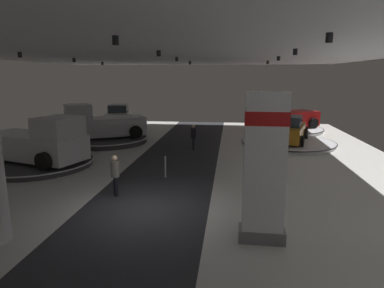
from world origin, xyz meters
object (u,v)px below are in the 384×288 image
display_platform_deep_left (119,126)px  visitor_walking_near (115,173)px  pickup_truck_deep_right (283,117)px  brand_sign_pylon (264,167)px  display_car_far_right (289,130)px  display_platform_far_right (288,143)px  pickup_truck_mid_left (39,143)px  display_platform_mid_left (36,163)px  display_platform_deep_right (285,129)px  display_platform_far_left (106,139)px  display_car_deep_left (118,116)px  pickup_truck_far_left (100,124)px  visitor_walking_far (194,136)px

display_platform_deep_left → visitor_walking_near: bearing=-71.5°
display_platform_deep_left → pickup_truck_deep_right: bearing=-1.5°
brand_sign_pylon → pickup_truck_deep_right: 19.38m
display_car_far_right → display_platform_far_right: bearing=73.6°
pickup_truck_mid_left → display_platform_mid_left: bearing=162.6°
display_platform_far_right → pickup_truck_mid_left: 15.03m
display_platform_deep_left → visitor_walking_near: 17.42m
display_platform_mid_left → display_platform_deep_right: (14.25, 12.60, -0.01)m
brand_sign_pylon → pickup_truck_mid_left: size_ratio=0.72×
brand_sign_pylon → display_platform_deep_right: bearing=79.5°
display_platform_far_left → display_platform_far_right: display_platform_far_left is taller
display_platform_mid_left → display_car_far_right: bearing=27.0°
display_car_deep_left → display_platform_far_left: 6.72m
display_car_far_right → display_platform_deep_right: 5.81m
display_platform_deep_left → display_platform_far_right: bearing=-23.4°
display_platform_deep_right → visitor_walking_near: size_ratio=3.81×
brand_sign_pylon → display_platform_mid_left: bearing=148.2°
pickup_truck_mid_left → pickup_truck_deep_right: bearing=42.6°
display_car_deep_left → visitor_walking_near: bearing=-71.5°
display_platform_far_left → display_car_far_right: 12.32m
display_platform_mid_left → visitor_walking_near: 6.67m
display_platform_mid_left → display_platform_deep_right: display_platform_mid_left is taller
brand_sign_pylon → pickup_truck_far_left: size_ratio=0.72×
display_platform_deep_left → display_platform_mid_left: bearing=-89.8°
display_platform_mid_left → pickup_truck_mid_left: size_ratio=1.00×
pickup_truck_far_left → display_platform_far_right: bearing=3.6°
brand_sign_pylon → visitor_walking_near: 6.09m
display_platform_deep_left → visitor_walking_far: 11.24m
visitor_walking_near → display_platform_mid_left: bearing=146.0°
pickup_truck_far_left → display_car_far_right: (12.56, 0.76, -0.30)m
pickup_truck_deep_right → display_platform_far_right: bearing=-94.2°
display_car_deep_left → visitor_walking_near: (5.53, -16.54, -0.15)m
pickup_truck_far_left → display_platform_deep_right: (13.26, 6.46, -1.14)m
brand_sign_pylon → visitor_walking_far: brand_sign_pylon is taller
display_platform_far_right → display_platform_deep_right: (0.69, 5.68, 0.02)m
pickup_truck_deep_right → visitor_walking_near: pickup_truck_deep_right is taller
display_platform_deep_left → pickup_truck_far_left: bearing=-81.3°
display_platform_deep_left → pickup_truck_far_left: (1.02, -6.66, 1.12)m
display_car_far_right → visitor_walking_near: (-8.06, -10.60, -0.08)m
display_platform_far_right → visitor_walking_far: 6.54m
brand_sign_pylon → display_car_deep_left: size_ratio=0.91×
display_car_deep_left → display_platform_deep_right: bearing=-0.9°
display_car_far_right → display_platform_mid_left: (-13.55, -6.89, -0.83)m
display_platform_deep_right → visitor_walking_near: (-8.76, -16.31, 0.76)m
display_platform_far_left → display_platform_mid_left: (-1.27, -6.29, -0.04)m
display_platform_far_right → visitor_walking_far: size_ratio=3.84×
brand_sign_pylon → display_platform_far_right: 14.00m
display_car_far_right → display_platform_deep_right: bearing=83.0°
brand_sign_pylon → display_car_far_right: (2.86, 13.53, -1.13)m
pickup_truck_mid_left → visitor_walking_far: bearing=32.6°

